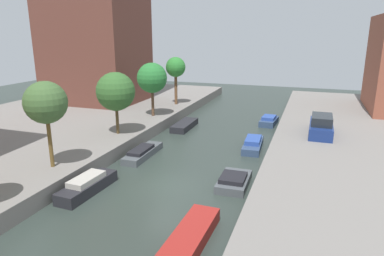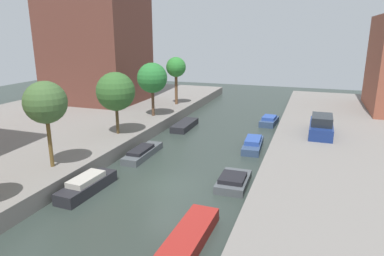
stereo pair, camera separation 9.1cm
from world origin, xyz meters
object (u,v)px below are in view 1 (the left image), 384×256
at_px(street_tree_5, 176,68).
at_px(moored_boat_right_3, 234,181).
at_px(street_tree_4, 152,78).
at_px(moored_boat_right_2, 191,236).
at_px(street_tree_2, 46,103).
at_px(moored_boat_left_2, 87,185).
at_px(moored_boat_left_3, 143,152).
at_px(moored_boat_right_5, 269,121).
at_px(moored_boat_left_4, 185,125).
at_px(moored_boat_right_4, 253,144).
at_px(street_tree_3, 116,92).
at_px(parked_car, 321,126).

distance_m(street_tree_5, moored_boat_right_3, 20.18).
xyz_separation_m(street_tree_4, moored_boat_right_2, (9.87, -17.00, -4.28)).
xyz_separation_m(street_tree_2, moored_boat_right_2, (9.87, -3.17, -4.54)).
bearing_deg(moored_boat_left_2, moored_boat_left_3, 87.77).
bearing_deg(street_tree_5, moored_boat_right_5, -9.39).
bearing_deg(moored_boat_right_3, moored_boat_left_2, -154.64).
bearing_deg(street_tree_5, street_tree_2, -90.00).
xyz_separation_m(moored_boat_left_3, moored_boat_right_2, (6.88, -8.92, 0.01)).
height_order(moored_boat_left_4, moored_boat_right_4, moored_boat_right_4).
bearing_deg(moored_boat_right_5, moored_boat_left_3, -121.38).
bearing_deg(moored_boat_left_4, moored_boat_right_3, -56.68).
xyz_separation_m(street_tree_2, street_tree_4, (-0.00, 13.83, -0.26)).
relative_size(moored_boat_left_2, moored_boat_left_3, 0.94).
relative_size(moored_boat_left_4, moored_boat_right_5, 1.30).
height_order(street_tree_3, parked_car, street_tree_3).
bearing_deg(moored_boat_left_3, street_tree_2, -117.50).
distance_m(street_tree_2, moored_boat_left_4, 15.02).
bearing_deg(moored_boat_right_3, street_tree_3, 157.20).
height_order(moored_boat_left_3, moored_boat_right_2, moored_boat_left_3).
distance_m(moored_boat_left_2, moored_boat_right_3, 8.39).
bearing_deg(moored_boat_right_2, street_tree_5, 113.30).
height_order(street_tree_5, parked_car, street_tree_5).
distance_m(street_tree_2, moored_boat_right_5, 21.32).
xyz_separation_m(street_tree_2, parked_car, (15.11, 12.45, -3.20)).
relative_size(street_tree_4, street_tree_5, 0.97).
relative_size(street_tree_3, parked_car, 1.04).
xyz_separation_m(street_tree_4, moored_boat_left_3, (2.99, -8.08, -4.30)).
bearing_deg(moored_boat_right_3, parked_car, 62.97).
distance_m(moored_boat_left_2, moored_boat_right_5, 20.09).
bearing_deg(moored_boat_right_5, moored_boat_right_2, -91.64).
relative_size(moored_boat_left_3, moored_boat_right_5, 1.38).
height_order(street_tree_2, parked_car, street_tree_2).
height_order(street_tree_4, moored_boat_right_4, street_tree_4).
bearing_deg(moored_boat_right_3, street_tree_5, 121.77).
bearing_deg(moored_boat_left_3, street_tree_4, 110.33).
xyz_separation_m(street_tree_2, moored_boat_left_4, (3.17, 13.96, -4.57)).
relative_size(moored_boat_right_3, moored_boat_right_4, 0.77).
distance_m(street_tree_4, moored_boat_right_3, 15.52).
distance_m(moored_boat_right_4, moored_boat_right_5, 7.81).
relative_size(street_tree_2, street_tree_5, 0.99).
distance_m(parked_car, moored_boat_left_2, 17.96).
xyz_separation_m(street_tree_2, moored_boat_right_4, (10.24, 10.21, -4.50)).
relative_size(street_tree_3, moored_boat_left_2, 1.16).
distance_m(street_tree_3, moored_boat_right_5, 15.42).
distance_m(street_tree_2, street_tree_4, 13.83).
height_order(street_tree_2, moored_boat_right_2, street_tree_2).
bearing_deg(parked_car, moored_boat_right_5, 129.77).
height_order(street_tree_4, moored_boat_left_2, street_tree_4).
xyz_separation_m(street_tree_5, moored_boat_left_3, (2.99, -14.00, -4.70)).
height_order(moored_boat_right_4, moored_boat_right_5, moored_boat_right_5).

